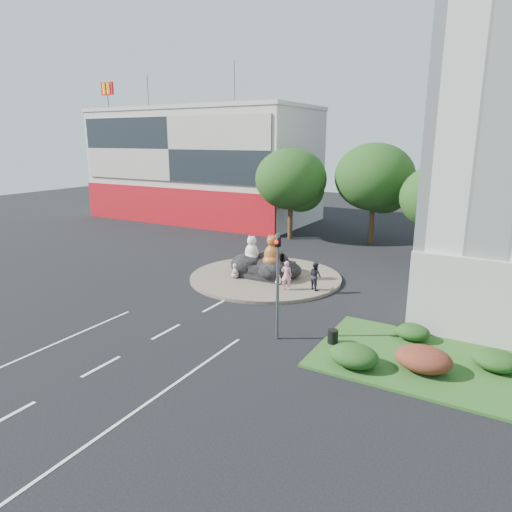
{
  "coord_description": "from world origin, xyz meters",
  "views": [
    {
      "loc": [
        13.94,
        -15.52,
        9.05
      ],
      "look_at": [
        0.31,
        8.18,
        2.0
      ],
      "focal_mm": 32.0,
      "sensor_mm": 36.0,
      "label": 1
    }
  ],
  "objects_px": {
    "parked_car": "(190,219)",
    "pedestrian_pink": "(286,275)",
    "kitten_calico": "(235,270)",
    "litter_bin": "(333,336)",
    "pedestrian_dark": "(315,276)",
    "cat_white": "(252,248)",
    "cat_tabby": "(272,250)",
    "kitten_white": "(279,278)"
  },
  "relations": [
    {
      "from": "kitten_white",
      "to": "parked_car",
      "type": "distance_m",
      "value": 22.66
    },
    {
      "from": "cat_tabby",
      "to": "kitten_white",
      "type": "bearing_deg",
      "value": -63.36
    },
    {
      "from": "cat_tabby",
      "to": "pedestrian_dark",
      "type": "relative_size",
      "value": 1.23
    },
    {
      "from": "pedestrian_pink",
      "to": "parked_car",
      "type": "xyz_separation_m",
      "value": [
        -18.7,
        14.74,
        -0.35
      ]
    },
    {
      "from": "cat_white",
      "to": "parked_car",
      "type": "height_order",
      "value": "cat_white"
    },
    {
      "from": "kitten_calico",
      "to": "parked_car",
      "type": "xyz_separation_m",
      "value": [
        -14.75,
        14.24,
        0.02
      ]
    },
    {
      "from": "pedestrian_dark",
      "to": "parked_car",
      "type": "distance_m",
      "value": 24.52
    },
    {
      "from": "cat_tabby",
      "to": "kitten_white",
      "type": "distance_m",
      "value": 1.93
    },
    {
      "from": "cat_white",
      "to": "litter_bin",
      "type": "height_order",
      "value": "cat_white"
    },
    {
      "from": "parked_car",
      "to": "cat_white",
      "type": "bearing_deg",
      "value": -125.77
    },
    {
      "from": "cat_tabby",
      "to": "pedestrian_pink",
      "type": "bearing_deg",
      "value": -61.9
    },
    {
      "from": "pedestrian_dark",
      "to": "litter_bin",
      "type": "bearing_deg",
      "value": 150.35
    },
    {
      "from": "pedestrian_dark",
      "to": "kitten_white",
      "type": "bearing_deg",
      "value": 34.6
    },
    {
      "from": "litter_bin",
      "to": "cat_tabby",
      "type": "bearing_deg",
      "value": 134.24
    },
    {
      "from": "pedestrian_pink",
      "to": "litter_bin",
      "type": "xyz_separation_m",
      "value": [
        5.03,
        -5.5,
        -0.66
      ]
    },
    {
      "from": "pedestrian_pink",
      "to": "cat_white",
      "type": "bearing_deg",
      "value": -41.17
    },
    {
      "from": "pedestrian_pink",
      "to": "parked_car",
      "type": "bearing_deg",
      "value": -52.95
    },
    {
      "from": "pedestrian_pink",
      "to": "parked_car",
      "type": "height_order",
      "value": "pedestrian_pink"
    },
    {
      "from": "cat_tabby",
      "to": "kitten_white",
      "type": "xyz_separation_m",
      "value": [
        0.83,
        -0.73,
        -1.58
      ]
    },
    {
      "from": "kitten_calico",
      "to": "pedestrian_dark",
      "type": "relative_size",
      "value": 0.6
    },
    {
      "from": "cat_tabby",
      "to": "kitten_calico",
      "type": "xyz_separation_m",
      "value": [
        -2.22,
        -0.94,
        -1.44
      ]
    },
    {
      "from": "parked_car",
      "to": "pedestrian_pink",
      "type": "bearing_deg",
      "value": -123.55
    },
    {
      "from": "pedestrian_dark",
      "to": "parked_car",
      "type": "xyz_separation_m",
      "value": [
        -20.21,
        13.88,
        -0.32
      ]
    },
    {
      "from": "kitten_calico",
      "to": "parked_car",
      "type": "distance_m",
      "value": 20.5
    },
    {
      "from": "kitten_white",
      "to": "litter_bin",
      "type": "height_order",
      "value": "kitten_white"
    },
    {
      "from": "kitten_calico",
      "to": "kitten_white",
      "type": "bearing_deg",
      "value": 51.59
    },
    {
      "from": "cat_tabby",
      "to": "parked_car",
      "type": "height_order",
      "value": "cat_tabby"
    },
    {
      "from": "pedestrian_pink",
      "to": "kitten_calico",
      "type": "bearing_deg",
      "value": -21.96
    },
    {
      "from": "kitten_calico",
      "to": "kitten_white",
      "type": "relative_size",
      "value": 1.37
    },
    {
      "from": "litter_bin",
      "to": "pedestrian_pink",
      "type": "bearing_deg",
      "value": 132.48
    },
    {
      "from": "kitten_calico",
      "to": "parked_car",
      "type": "relative_size",
      "value": 0.23
    },
    {
      "from": "pedestrian_pink",
      "to": "pedestrian_dark",
      "type": "xyz_separation_m",
      "value": [
        1.51,
        0.86,
        -0.04
      ]
    },
    {
      "from": "cat_white",
      "to": "pedestrian_pink",
      "type": "xyz_separation_m",
      "value": [
        3.42,
        -1.7,
        -0.91
      ]
    },
    {
      "from": "cat_white",
      "to": "cat_tabby",
      "type": "height_order",
      "value": "cat_tabby"
    },
    {
      "from": "litter_bin",
      "to": "kitten_calico",
      "type": "bearing_deg",
      "value": 146.27
    },
    {
      "from": "kitten_calico",
      "to": "litter_bin",
      "type": "bearing_deg",
      "value": 13.86
    },
    {
      "from": "cat_tabby",
      "to": "litter_bin",
      "type": "bearing_deg",
      "value": -67.73
    },
    {
      "from": "parked_car",
      "to": "kitten_white",
      "type": "bearing_deg",
      "value": -123.53
    },
    {
      "from": "kitten_calico",
      "to": "kitten_white",
      "type": "xyz_separation_m",
      "value": [
        3.05,
        0.21,
        -0.14
      ]
    },
    {
      "from": "pedestrian_pink",
      "to": "pedestrian_dark",
      "type": "height_order",
      "value": "pedestrian_pink"
    },
    {
      "from": "kitten_calico",
      "to": "litter_bin",
      "type": "distance_m",
      "value": 10.81
    },
    {
      "from": "parked_car",
      "to": "litter_bin",
      "type": "bearing_deg",
      "value": -125.76
    }
  ]
}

